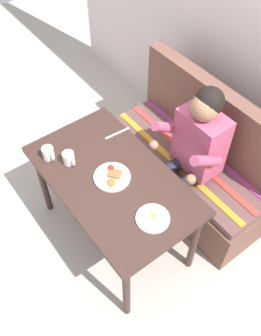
# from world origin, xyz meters

# --- Properties ---
(ground_plane) EXTENTS (8.00, 8.00, 0.00)m
(ground_plane) POSITION_xyz_m (0.00, 0.00, 0.00)
(ground_plane) COLOR #B8AFA2
(table) EXTENTS (1.20, 0.70, 0.73)m
(table) POSITION_xyz_m (0.00, 0.00, 0.65)
(table) COLOR #3A2520
(table) RESTS_ON ground
(couch) EXTENTS (1.44, 0.56, 1.00)m
(couch) POSITION_xyz_m (0.00, 0.76, 0.33)
(couch) COLOR brown
(couch) RESTS_ON ground
(person) EXTENTS (0.45, 0.61, 1.21)m
(person) POSITION_xyz_m (0.13, 0.59, 0.74)
(person) COLOR #B0496A
(person) RESTS_ON ground
(plate_breakfast) EXTENTS (0.24, 0.24, 0.05)m
(plate_breakfast) POSITION_xyz_m (0.00, 0.00, 0.74)
(plate_breakfast) COLOR white
(plate_breakfast) RESTS_ON table
(plate_eggs) EXTENTS (0.21, 0.21, 0.04)m
(plate_eggs) POSITION_xyz_m (0.40, 0.01, 0.74)
(plate_eggs) COLOR white
(plate_eggs) RESTS_ON table
(coffee_mug) EXTENTS (0.12, 0.08, 0.09)m
(coffee_mug) POSITION_xyz_m (-0.28, -0.15, 0.78)
(coffee_mug) COLOR white
(coffee_mug) RESTS_ON table
(coffee_mug_second) EXTENTS (0.12, 0.08, 0.09)m
(coffee_mug_second) POSITION_xyz_m (-0.40, -0.24, 0.78)
(coffee_mug_second) COLOR white
(coffee_mug_second) RESTS_ON table
(knife) EXTENTS (0.03, 0.20, 0.00)m
(knife) POSITION_xyz_m (-0.31, 0.26, 0.73)
(knife) COLOR silver
(knife) RESTS_ON table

